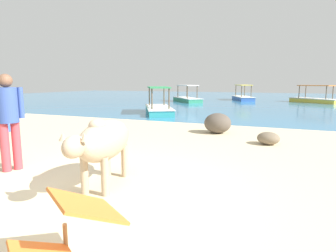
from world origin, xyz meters
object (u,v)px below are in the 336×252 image
Objects in this scene: boat_teal at (159,108)px; boat_yellow at (315,99)px; boat_blue at (243,97)px; cow at (104,141)px; person_standing at (8,115)px; deck_chair_near at (67,235)px; boat_green at (187,98)px.

boat_yellow is at bearing -64.23° from boat_teal.
boat_teal is at bearing -32.39° from boat_blue.
boat_teal reaches higher than cow.
person_standing is 21.25m from boat_yellow.
cow is 1.11× the size of person_standing.
deck_chair_near is at bearing 15.40° from cow.
person_standing is at bearing -67.89° from boat_yellow.
boat_yellow is (6.18, 20.31, -0.70)m from person_standing.
boat_blue and boat_yellow have the same top height.
deck_chair_near is at bearing 171.89° from boat_teal.
cow is 0.50× the size of boat_yellow.
boat_yellow is at bearing 155.94° from cow.
deck_chair_near is 0.57× the size of person_standing.
cow is 18.20m from boat_green.
boat_yellow reaches higher than deck_chair_near.
cow is 0.47× the size of boat_blue.
deck_chair_near is 20.17m from boat_green.
boat_yellow is (4.30, 20.32, -0.41)m from cow.
boat_blue is 5.24m from boat_green.
deck_chair_near is at bearing 156.93° from boat_green.
cow is 20.77m from boat_yellow.
deck_chair_near is 0.25× the size of boat_teal.
boat_blue is at bearing -142.48° from deck_chair_near.
cow is 0.48× the size of boat_teal.
deck_chair_near is 23.13m from boat_blue.
boat_yellow is at bearing 94.55° from person_standing.
boat_blue is 1.07× the size of boat_yellow.
boat_yellow reaches higher than cow.
boat_blue is 1.08× the size of boat_green.
boat_green is (-4.76, 17.56, -0.41)m from cow.
boat_yellow is at bearing -112.56° from boat_green.
cow is 9.85m from boat_teal.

